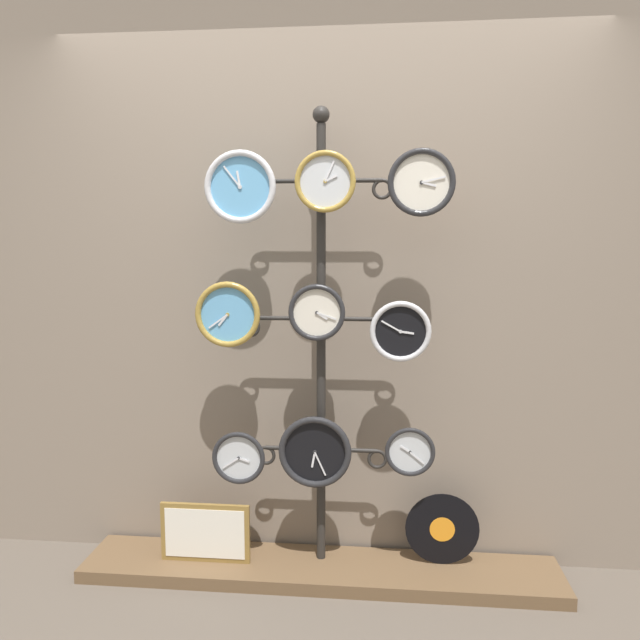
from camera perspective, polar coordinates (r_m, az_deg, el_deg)
The scene contains 15 objects.
ground_plane at distance 2.83m, azimuth -0.80°, elevation -25.82°, with size 12.00×12.00×0.00m, color brown.
shop_wall at distance 2.94m, azimuth 0.40°, elevation 4.44°, with size 4.40×0.04×2.80m.
low_shelf at distance 3.11m, azimuth -0.02°, elevation -21.87°, with size 2.20×0.36×0.06m.
display_stand at distance 2.87m, azimuth 0.10°, elevation -7.05°, with size 0.76×0.32×2.12m.
clock_top_left at distance 2.76m, azimuth -7.30°, elevation 11.97°, with size 0.31×0.04×0.31m.
clock_top_center at distance 2.70m, azimuth 0.48°, elevation 12.54°, with size 0.26×0.04×0.26m.
clock_top_right at distance 2.68m, azimuth 9.26°, elevation 12.30°, with size 0.28×0.04×0.28m.
clock_middle_left at distance 2.78m, azimuth -8.43°, elevation 0.51°, with size 0.29×0.04×0.29m.
clock_middle_center at distance 2.72m, azimuth -0.29°, elevation 0.70°, with size 0.25×0.04×0.25m.
clock_middle_right at distance 2.70m, azimuth 7.37°, elevation -1.04°, with size 0.26×0.04×0.26m.
clock_bottom_left at distance 2.90m, azimuth -7.44°, elevation -12.37°, with size 0.24×0.04×0.24m.
clock_bottom_center at distance 2.84m, azimuth -0.46°, elevation -11.96°, with size 0.33×0.04×0.33m.
clock_bottom_right at distance 2.85m, azimuth 8.23°, elevation -11.82°, with size 0.22×0.04×0.22m.
vinyl_record at distance 3.07m, azimuth 11.11°, elevation -18.25°, with size 0.34×0.01×0.34m.
picture_frame at distance 3.10m, azimuth -10.46°, elevation -18.59°, with size 0.42×0.02×0.28m.
Camera 1 is at (0.27, -2.36, 1.54)m, focal length 35.00 mm.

